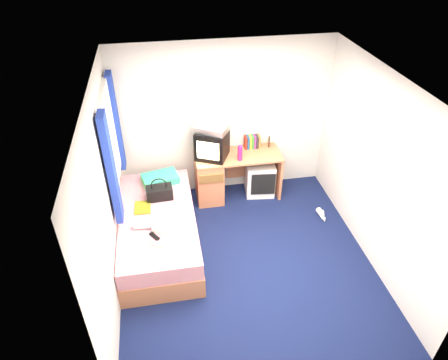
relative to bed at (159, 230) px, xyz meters
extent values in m
plane|color=#0C1438|center=(1.10, -0.49, -0.27)|extent=(3.40, 3.40, 0.00)
plane|color=white|center=(1.10, -0.49, 2.13)|extent=(3.40, 3.40, 0.00)
plane|color=silver|center=(1.10, 1.21, 0.93)|extent=(3.20, 0.00, 3.20)
plane|color=silver|center=(1.10, -2.19, 0.93)|extent=(3.20, 0.00, 3.20)
plane|color=silver|center=(-0.50, -0.49, 0.93)|extent=(0.00, 3.40, 3.40)
plane|color=silver|center=(2.70, -0.49, 0.93)|extent=(0.00, 3.40, 3.40)
cube|color=#CA7C54|center=(0.00, 0.00, -0.12)|extent=(1.00, 2.00, 0.30)
cube|color=brown|center=(0.50, -0.40, -0.11)|extent=(0.02, 0.70, 0.18)
cube|color=white|center=(0.00, 0.00, 0.15)|extent=(0.98, 1.98, 0.24)
cube|color=#1B88B5|center=(0.08, 0.73, 0.33)|extent=(0.56, 0.42, 0.11)
cube|color=#CA7C54|center=(1.27, 0.93, 0.47)|extent=(1.30, 0.55, 0.03)
cube|color=#CA7C54|center=(0.82, 0.93, 0.09)|extent=(0.40, 0.52, 0.72)
cube|color=#CA7C54|center=(1.90, 0.93, 0.09)|extent=(0.04, 0.52, 0.72)
cube|color=#CA7C54|center=(1.52, 1.18, 0.18)|extent=(0.78, 0.03, 0.55)
cube|color=white|center=(1.64, 0.96, 0.01)|extent=(0.48, 0.48, 0.55)
cube|color=black|center=(0.88, 0.95, 0.70)|extent=(0.56, 0.55, 0.43)
cube|color=#FDE49F|center=(0.79, 0.77, 0.70)|extent=(0.30, 0.16, 0.27)
cube|color=#B8B8BA|center=(0.88, 0.95, 0.96)|extent=(0.56, 0.52, 0.09)
cube|color=maroon|center=(1.42, 1.11, 0.58)|extent=(0.03, 0.13, 0.20)
cube|color=navy|center=(1.45, 1.11, 0.58)|extent=(0.03, 0.13, 0.20)
cube|color=gold|center=(1.49, 1.11, 0.58)|extent=(0.03, 0.13, 0.20)
cube|color=#337F33|center=(1.52, 1.11, 0.58)|extent=(0.03, 0.13, 0.20)
cube|color=#7F337F|center=(1.56, 1.11, 0.58)|extent=(0.03, 0.13, 0.20)
cube|color=#262626|center=(1.59, 1.11, 0.58)|extent=(0.03, 0.13, 0.20)
cube|color=#B26633|center=(1.63, 1.11, 0.58)|extent=(0.03, 0.13, 0.20)
cube|color=#2F1F0F|center=(1.80, 1.12, 0.55)|extent=(0.05, 0.12, 0.14)
cylinder|color=#DC1F65|center=(1.27, 0.79, 0.59)|extent=(0.09, 0.09, 0.22)
cylinder|color=white|center=(1.10, 1.02, 0.58)|extent=(0.06, 0.06, 0.19)
cube|color=black|center=(0.06, 0.35, 0.36)|extent=(0.36, 0.22, 0.18)
torus|color=black|center=(0.06, 0.35, 0.49)|extent=(0.21, 0.03, 0.21)
cube|color=white|center=(0.12, -0.28, 0.32)|extent=(0.39, 0.36, 0.10)
cube|color=yellow|center=(-0.18, 0.16, 0.28)|extent=(0.22, 0.28, 0.01)
cylinder|color=silver|center=(-0.18, -0.25, 0.31)|extent=(0.20, 0.08, 0.07)
cube|color=gold|center=(0.00, -0.58, 0.28)|extent=(0.22, 0.16, 0.01)
cube|color=black|center=(-0.04, -0.42, 0.28)|extent=(0.13, 0.16, 0.02)
cube|color=silver|center=(-0.48, 0.41, 1.18)|extent=(0.02, 0.90, 1.10)
cube|color=white|center=(-0.47, 0.41, 1.77)|extent=(0.06, 1.06, 0.08)
cube|color=white|center=(-0.47, 0.41, 0.59)|extent=(0.06, 1.06, 0.08)
cube|color=navy|center=(-0.43, -0.18, 1.13)|extent=(0.08, 0.24, 1.40)
cube|color=navy|center=(-0.43, 1.00, 1.13)|extent=(0.08, 0.24, 1.40)
cone|color=white|center=(2.41, 0.13, -0.23)|extent=(0.12, 0.23, 0.09)
cone|color=white|center=(2.39, 0.18, -0.23)|extent=(0.12, 0.23, 0.09)
camera|label=1|loc=(0.18, -4.08, 3.63)|focal=32.00mm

